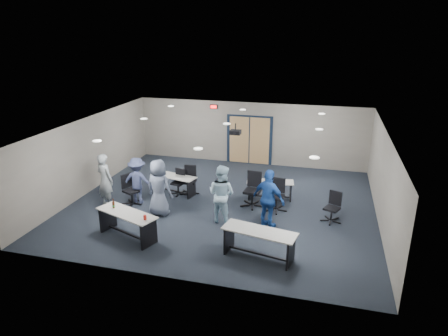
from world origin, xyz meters
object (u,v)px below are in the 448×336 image
(person_lightblue, at_px, (222,194))
(person_plaid, at_px, (159,188))
(table_back_right, at_px, (270,187))
(person_gray, at_px, (105,180))
(person_navy, at_px, (269,199))
(table_front_right, at_px, (259,239))
(table_front_left, at_px, (127,220))
(chair_back_a, at_px, (178,182))
(chair_back_b, at_px, (189,180))
(chair_loose_right, at_px, (332,207))
(chair_back_c, at_px, (252,190))
(chair_loose_left, at_px, (131,190))
(person_back, at_px, (137,181))
(table_back_left, at_px, (174,181))
(chair_back_d, at_px, (276,195))

(person_lightblue, bearing_deg, person_plaid, 19.26)
(table_back_right, xyz_separation_m, person_gray, (-5.20, -1.97, 0.47))
(person_navy, bearing_deg, table_front_right, 117.44)
(table_front_left, height_order, person_gray, person_gray)
(chair_back_a, bearing_deg, chair_back_b, 29.09)
(chair_loose_right, bearing_deg, person_gray, -150.87)
(chair_back_c, xyz_separation_m, chair_loose_left, (-3.97, -0.88, -0.06))
(table_back_right, distance_m, chair_loose_left, 4.75)
(person_back, bearing_deg, chair_back_b, -150.00)
(person_gray, bearing_deg, chair_back_b, -123.27)
(chair_loose_left, bearing_deg, chair_loose_right, -61.49)
(table_back_left, height_order, chair_back_c, chair_back_c)
(person_plaid, bearing_deg, chair_loose_left, -9.98)
(table_front_right, distance_m, person_lightblue, 2.32)
(table_front_left, distance_m, table_back_left, 3.37)
(person_navy, bearing_deg, table_front_left, 49.80)
(chair_loose_right, bearing_deg, person_navy, -130.76)
(table_front_left, distance_m, person_lightblue, 2.87)
(person_navy, xyz_separation_m, person_back, (-4.57, 0.67, -0.11))
(person_gray, bearing_deg, chair_back_c, -144.45)
(chair_back_b, distance_m, chair_back_c, 2.43)
(chair_loose_right, xyz_separation_m, person_lightblue, (-3.28, -0.85, 0.44))
(person_navy, bearing_deg, chair_back_a, 0.70)
(table_front_left, relative_size, person_plaid, 1.10)
(table_front_right, bearing_deg, chair_back_d, 100.29)
(chair_back_c, distance_m, chair_loose_right, 2.63)
(table_front_right, relative_size, person_navy, 1.10)
(table_back_right, distance_m, person_back, 4.55)
(table_front_left, relative_size, table_back_right, 1.21)
(table_front_left, bearing_deg, person_back, 129.90)
(person_plaid, bearing_deg, chair_loose_right, -159.33)
(table_back_left, relative_size, chair_back_c, 1.50)
(person_back, bearing_deg, chair_back_d, 177.57)
(person_gray, bearing_deg, chair_back_d, -147.99)
(table_back_left, height_order, chair_back_d, chair_back_d)
(table_front_left, bearing_deg, table_back_right, 67.73)
(chair_back_b, bearing_deg, table_front_right, -53.17)
(chair_back_d, relative_size, person_plaid, 0.59)
(chair_back_a, xyz_separation_m, person_plaid, (0.04, -1.69, 0.45))
(chair_back_c, height_order, chair_loose_left, chair_back_c)
(person_plaid, bearing_deg, chair_back_a, -77.35)
(chair_back_b, bearing_deg, table_back_left, -175.39)
(table_front_right, bearing_deg, chair_loose_right, 66.42)
(chair_back_a, relative_size, chair_loose_left, 0.89)
(person_back, bearing_deg, chair_back_a, -144.49)
(chair_back_b, bearing_deg, chair_back_a, -165.85)
(table_back_right, distance_m, chair_loose_right, 2.45)
(chair_back_d, distance_m, person_plaid, 3.78)
(person_plaid, distance_m, person_navy, 3.49)
(table_front_right, xyz_separation_m, chair_back_b, (-3.17, 3.56, -0.02))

